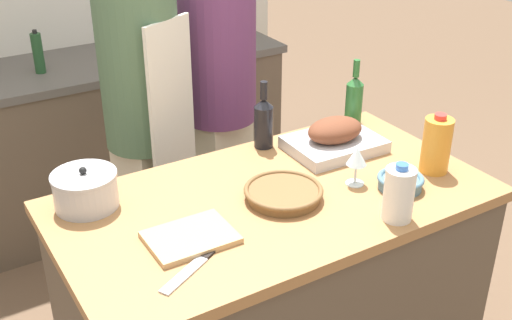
{
  "coord_description": "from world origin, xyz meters",
  "views": [
    {
      "loc": [
        -1.0,
        -1.51,
        1.96
      ],
      "look_at": [
        0.0,
        0.12,
        0.97
      ],
      "focal_mm": 45.0,
      "sensor_mm": 36.0,
      "label": 1
    }
  ],
  "objects_px": {
    "wicker_basket": "(283,193)",
    "wine_bottle_dark": "(264,121)",
    "knife_chef": "(198,262)",
    "person_cook_aproned": "(145,117)",
    "person_cook_guest": "(219,94)",
    "wine_bottle_green": "(354,99)",
    "cutting_board": "(190,237)",
    "condiment_bottle_extra": "(38,53)",
    "wine_glass_left": "(357,158)",
    "juice_jug": "(436,145)",
    "mixing_bowl": "(400,182)",
    "roasting_pan": "(334,138)",
    "milk_jug": "(399,194)",
    "stock_pot": "(85,190)"
  },
  "relations": [
    {
      "from": "juice_jug",
      "to": "person_cook_guest",
      "type": "xyz_separation_m",
      "value": [
        -0.3,
        1.03,
        -0.1
      ]
    },
    {
      "from": "knife_chef",
      "to": "condiment_bottle_extra",
      "type": "xyz_separation_m",
      "value": [
        0.04,
        1.78,
        0.1
      ]
    },
    {
      "from": "wine_bottle_green",
      "to": "knife_chef",
      "type": "bearing_deg",
      "value": -151.54
    },
    {
      "from": "roasting_pan",
      "to": "person_cook_guest",
      "type": "distance_m",
      "value": 0.73
    },
    {
      "from": "stock_pot",
      "to": "knife_chef",
      "type": "relative_size",
      "value": 0.76
    },
    {
      "from": "roasting_pan",
      "to": "knife_chef",
      "type": "xyz_separation_m",
      "value": [
        -0.75,
        -0.37,
        -0.05
      ]
    },
    {
      "from": "knife_chef",
      "to": "person_cook_aproned",
      "type": "xyz_separation_m",
      "value": [
        0.26,
        1.01,
        0.0
      ]
    },
    {
      "from": "wicker_basket",
      "to": "mixing_bowl",
      "type": "bearing_deg",
      "value": -21.4
    },
    {
      "from": "wine_glass_left",
      "to": "roasting_pan",
      "type": "bearing_deg",
      "value": 68.06
    },
    {
      "from": "condiment_bottle_extra",
      "to": "person_cook_aproned",
      "type": "xyz_separation_m",
      "value": [
        0.22,
        -0.76,
        -0.1
      ]
    },
    {
      "from": "wicker_basket",
      "to": "condiment_bottle_extra",
      "type": "distance_m",
      "value": 1.65
    },
    {
      "from": "wine_glass_left",
      "to": "wine_bottle_dark",
      "type": "bearing_deg",
      "value": 105.21
    },
    {
      "from": "knife_chef",
      "to": "stock_pot",
      "type": "bearing_deg",
      "value": 109.79
    },
    {
      "from": "cutting_board",
      "to": "wine_bottle_green",
      "type": "height_order",
      "value": "wine_bottle_green"
    },
    {
      "from": "juice_jug",
      "to": "knife_chef",
      "type": "bearing_deg",
      "value": -176.71
    },
    {
      "from": "wine_glass_left",
      "to": "person_cook_aproned",
      "type": "distance_m",
      "value": 0.98
    },
    {
      "from": "roasting_pan",
      "to": "wine_glass_left",
      "type": "distance_m",
      "value": 0.27
    },
    {
      "from": "milk_jug",
      "to": "wine_bottle_dark",
      "type": "distance_m",
      "value": 0.65
    },
    {
      "from": "wicker_basket",
      "to": "wine_bottle_dark",
      "type": "xyz_separation_m",
      "value": [
        0.15,
        0.36,
        0.08
      ]
    },
    {
      "from": "knife_chef",
      "to": "wine_bottle_green",
      "type": "bearing_deg",
      "value": 28.46
    },
    {
      "from": "condiment_bottle_extra",
      "to": "wine_bottle_green",
      "type": "bearing_deg",
      "value": -53.31
    },
    {
      "from": "wine_bottle_green",
      "to": "knife_chef",
      "type": "distance_m",
      "value": 1.11
    },
    {
      "from": "person_cook_aproned",
      "to": "person_cook_guest",
      "type": "height_order",
      "value": "person_cook_guest"
    },
    {
      "from": "cutting_board",
      "to": "condiment_bottle_extra",
      "type": "height_order",
      "value": "condiment_bottle_extra"
    },
    {
      "from": "milk_jug",
      "to": "knife_chef",
      "type": "distance_m",
      "value": 0.64
    },
    {
      "from": "wine_glass_left",
      "to": "person_cook_aproned",
      "type": "bearing_deg",
      "value": 113.74
    },
    {
      "from": "knife_chef",
      "to": "wine_glass_left",
      "type": "bearing_deg",
      "value": 10.66
    },
    {
      "from": "condiment_bottle_extra",
      "to": "wine_glass_left",
      "type": "bearing_deg",
      "value": -69.57
    },
    {
      "from": "wicker_basket",
      "to": "cutting_board",
      "type": "relative_size",
      "value": 1.02
    },
    {
      "from": "wine_glass_left",
      "to": "person_cook_guest",
      "type": "height_order",
      "value": "person_cook_guest"
    },
    {
      "from": "cutting_board",
      "to": "stock_pot",
      "type": "distance_m",
      "value": 0.4
    },
    {
      "from": "condiment_bottle_extra",
      "to": "wine_bottle_dark",
      "type": "bearing_deg",
      "value": -67.94
    },
    {
      "from": "wine_glass_left",
      "to": "juice_jug",
      "type": "bearing_deg",
      "value": -13.0
    },
    {
      "from": "cutting_board",
      "to": "milk_jug",
      "type": "relative_size",
      "value": 1.35
    },
    {
      "from": "condiment_bottle_extra",
      "to": "person_cook_guest",
      "type": "relative_size",
      "value": 0.13
    },
    {
      "from": "knife_chef",
      "to": "person_cook_guest",
      "type": "distance_m",
      "value": 1.27
    },
    {
      "from": "milk_jug",
      "to": "person_cook_aproned",
      "type": "distance_m",
      "value": 1.18
    },
    {
      "from": "juice_jug",
      "to": "wine_bottle_green",
      "type": "distance_m",
      "value": 0.47
    },
    {
      "from": "condiment_bottle_extra",
      "to": "person_cook_aproned",
      "type": "bearing_deg",
      "value": -73.61
    },
    {
      "from": "wine_bottle_green",
      "to": "condiment_bottle_extra",
      "type": "height_order",
      "value": "wine_bottle_green"
    },
    {
      "from": "wine_bottle_green",
      "to": "cutting_board",
      "type": "bearing_deg",
      "value": -156.27
    },
    {
      "from": "mixing_bowl",
      "to": "milk_jug",
      "type": "distance_m",
      "value": 0.2
    },
    {
      "from": "roasting_pan",
      "to": "juice_jug",
      "type": "distance_m",
      "value": 0.37
    },
    {
      "from": "milk_jug",
      "to": "person_cook_guest",
      "type": "bearing_deg",
      "value": 88.79
    },
    {
      "from": "wine_glass_left",
      "to": "knife_chef",
      "type": "height_order",
      "value": "wine_glass_left"
    },
    {
      "from": "roasting_pan",
      "to": "wicker_basket",
      "type": "bearing_deg",
      "value": -150.99
    },
    {
      "from": "stock_pot",
      "to": "person_cook_guest",
      "type": "bearing_deg",
      "value": 37.6
    },
    {
      "from": "mixing_bowl",
      "to": "milk_jug",
      "type": "height_order",
      "value": "milk_jug"
    },
    {
      "from": "roasting_pan",
      "to": "cutting_board",
      "type": "bearing_deg",
      "value": -160.68
    },
    {
      "from": "roasting_pan",
      "to": "knife_chef",
      "type": "relative_size",
      "value": 1.27
    }
  ]
}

